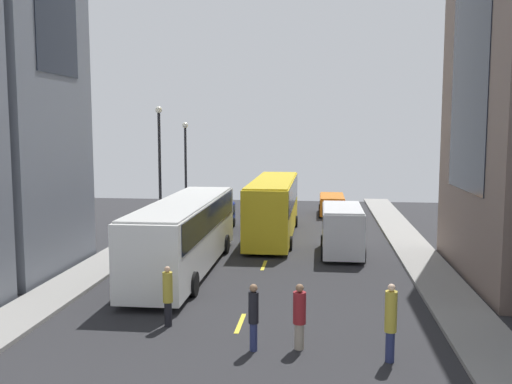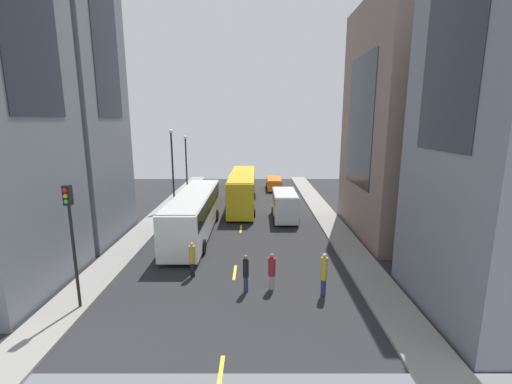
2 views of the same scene
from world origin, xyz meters
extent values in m
plane|color=#28282B|center=(0.00, 0.00, 0.00)|extent=(41.88, 41.88, 0.00)
cube|color=gray|center=(-7.85, 0.00, 0.07)|extent=(2.18, 44.00, 0.15)
cube|color=gray|center=(7.85, 0.00, 0.07)|extent=(2.18, 44.00, 0.15)
cube|color=yellow|center=(0.00, -12.60, 0.01)|extent=(0.16, 2.00, 0.01)
cube|color=yellow|center=(0.00, -4.20, 0.01)|extent=(0.16, 2.00, 0.01)
cube|color=yellow|center=(0.00, 4.20, 0.01)|extent=(0.16, 2.00, 0.01)
cube|color=yellow|center=(0.00, 12.60, 0.01)|extent=(0.16, 2.00, 0.01)
cube|color=yellow|center=(0.00, 21.00, 0.01)|extent=(0.16, 2.00, 0.01)
cube|color=silver|center=(-3.57, -5.66, 1.77)|extent=(2.55, 12.82, 3.00)
cube|color=black|center=(-3.57, -5.66, 2.62)|extent=(2.60, 11.80, 1.20)
cube|color=beige|center=(-3.57, -5.66, 3.31)|extent=(2.45, 12.31, 0.08)
cylinder|color=black|center=(-4.74, -1.68, 0.50)|extent=(0.46, 1.00, 1.00)
cylinder|color=black|center=(-2.40, -1.68, 0.50)|extent=(0.46, 1.00, 1.00)
cylinder|color=black|center=(-4.74, -9.63, 0.50)|extent=(0.46, 1.00, 1.00)
cylinder|color=black|center=(-2.40, -9.63, 0.50)|extent=(0.46, 1.00, 1.00)
cube|color=yellow|center=(-0.14, 3.29, 1.86)|extent=(2.45, 12.04, 3.30)
cube|color=black|center=(-0.14, 3.29, 2.72)|extent=(2.50, 11.08, 1.48)
cube|color=gold|center=(-0.14, 3.29, 3.55)|extent=(2.35, 11.56, 0.08)
cylinder|color=black|center=(-1.27, 7.02, 0.38)|extent=(0.44, 0.76, 0.76)
cylinder|color=black|center=(0.98, 7.02, 0.38)|extent=(0.44, 0.76, 0.76)
cylinder|color=black|center=(-1.27, -0.44, 0.38)|extent=(0.44, 0.76, 0.76)
cylinder|color=black|center=(0.98, -0.44, 0.38)|extent=(0.44, 0.76, 0.76)
cube|color=white|center=(3.89, -1.31, 1.35)|extent=(2.05, 5.13, 2.30)
cube|color=black|center=(3.89, -1.31, 2.10)|extent=(2.09, 4.72, 0.69)
cube|color=silver|center=(3.89, -1.31, 2.54)|extent=(1.97, 4.92, 0.08)
cylinder|color=black|center=(2.95, 0.28, 0.36)|extent=(0.37, 0.72, 0.72)
cylinder|color=black|center=(4.84, 0.28, 0.36)|extent=(0.37, 0.72, 0.72)
cylinder|color=black|center=(2.95, -2.90, 0.36)|extent=(0.37, 0.72, 0.72)
cylinder|color=black|center=(4.84, -2.90, 0.36)|extent=(0.37, 0.72, 0.72)
cube|color=#B7BABF|center=(-1.50, 13.41, 0.91)|extent=(1.77, 4.32, 1.47)
cube|color=black|center=(-1.50, 13.41, 1.28)|extent=(1.80, 3.97, 0.62)
cube|color=#9C9EA2|center=(-1.50, 13.41, 1.68)|extent=(1.70, 4.14, 0.08)
cylinder|color=black|center=(-2.31, 14.75, 0.31)|extent=(0.32, 0.62, 0.62)
cylinder|color=black|center=(-0.68, 14.75, 0.31)|extent=(0.32, 0.62, 0.62)
cylinder|color=black|center=(-2.31, 12.07, 0.31)|extent=(0.32, 0.62, 0.62)
cylinder|color=black|center=(-0.68, 12.07, 0.31)|extent=(0.32, 0.62, 0.62)
cube|color=#2338AD|center=(-4.03, 5.11, 0.86)|extent=(1.80, 4.32, 1.38)
cube|color=black|center=(-4.03, 5.11, 1.21)|extent=(1.84, 3.97, 0.58)
cube|color=navy|center=(-4.03, 5.11, 1.59)|extent=(1.73, 4.15, 0.08)
cylinder|color=black|center=(-4.86, 6.44, 0.31)|extent=(0.32, 0.62, 0.62)
cylinder|color=black|center=(-3.20, 6.44, 0.31)|extent=(0.32, 0.62, 0.62)
cylinder|color=black|center=(-4.86, 3.77, 0.31)|extent=(0.32, 0.62, 0.62)
cylinder|color=black|center=(-3.20, 3.77, 0.31)|extent=(0.32, 0.62, 0.62)
cube|color=orange|center=(3.64, 12.66, 0.81)|extent=(1.85, 4.76, 1.27)
cube|color=black|center=(3.64, 12.66, 1.13)|extent=(1.89, 4.38, 0.53)
cube|color=#BE6115|center=(3.64, 12.66, 1.48)|extent=(1.78, 4.57, 0.08)
cylinder|color=black|center=(2.79, 14.14, 0.31)|extent=(0.33, 0.62, 0.62)
cylinder|color=black|center=(4.49, 14.14, 0.31)|extent=(0.33, 0.62, 0.62)
cylinder|color=black|center=(2.79, 11.19, 0.31)|extent=(0.33, 0.62, 0.62)
cylinder|color=black|center=(4.49, 11.19, 0.31)|extent=(0.33, 0.62, 0.62)
cylinder|color=navy|center=(0.73, -14.95, 0.43)|extent=(0.23, 0.23, 0.87)
cylinder|color=black|center=(0.73, -14.95, 1.35)|extent=(0.31, 0.31, 0.96)
sphere|color=#8C6647|center=(0.73, -14.95, 1.95)|extent=(0.24, 0.24, 0.24)
cylinder|color=gray|center=(2.11, -14.67, 0.40)|extent=(0.30, 0.30, 0.81)
cylinder|color=maroon|center=(2.11, -14.67, 1.30)|extent=(0.39, 0.39, 0.98)
sphere|color=#8C6647|center=(2.11, -14.67, 1.91)|extent=(0.25, 0.25, 0.25)
cylinder|color=navy|center=(4.74, -15.34, 0.45)|extent=(0.26, 0.26, 0.90)
cylinder|color=gold|center=(4.74, -15.34, 1.50)|extent=(0.35, 0.35, 1.19)
sphere|color=beige|center=(4.74, -15.34, 2.20)|extent=(0.22, 0.22, 0.22)
cylinder|color=black|center=(-2.40, -13.14, 0.42)|extent=(0.25, 0.25, 0.84)
cylinder|color=gold|center=(-2.40, -13.14, 1.36)|extent=(0.34, 0.34, 1.04)
sphere|color=tan|center=(-2.40, -13.14, 1.98)|extent=(0.20, 0.20, 0.20)
cylinder|color=black|center=(-7.27, 10.10, 3.44)|extent=(0.18, 0.18, 6.58)
sphere|color=silver|center=(-7.27, 10.10, 6.91)|extent=(0.44, 0.44, 0.44)
cylinder|color=black|center=(-7.27, 3.17, 3.90)|extent=(0.18, 0.18, 7.49)
sphere|color=silver|center=(-7.27, 3.17, 7.82)|extent=(0.44, 0.44, 0.44)
camera|label=1|loc=(2.66, -31.51, 6.73)|focal=40.08mm
camera|label=2|loc=(1.27, -31.62, 8.87)|focal=24.05mm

